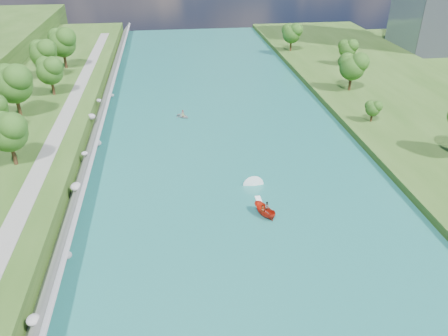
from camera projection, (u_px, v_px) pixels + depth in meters
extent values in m
plane|color=#2D5119|center=(248.00, 227.00, 64.77)|extent=(260.00, 260.00, 0.00)
cube|color=#1B695A|center=(229.00, 163.00, 82.03)|extent=(55.00, 240.00, 0.10)
cube|color=slate|center=(86.00, 164.00, 78.21)|extent=(3.54, 236.00, 4.05)
ellipsoid|color=gray|center=(33.00, 320.00, 46.83)|extent=(1.46, 1.57, 0.99)
ellipsoid|color=gray|center=(67.00, 255.00, 57.50)|extent=(1.21, 1.29, 0.87)
ellipsoid|color=gray|center=(73.00, 216.00, 65.07)|extent=(1.55, 1.68, 0.94)
ellipsoid|color=gray|center=(76.00, 186.00, 69.82)|extent=(1.70, 2.11, 1.08)
ellipsoid|color=gray|center=(85.00, 153.00, 80.04)|extent=(1.17, 1.18, 0.77)
ellipsoid|color=gray|center=(97.00, 143.00, 87.18)|extent=(1.87, 1.69, 1.21)
ellipsoid|color=gray|center=(91.00, 117.00, 94.02)|extent=(1.73, 1.52, 1.25)
ellipsoid|color=gray|center=(99.00, 100.00, 102.45)|extent=(1.13, 1.11, 0.84)
ellipsoid|color=gray|center=(112.00, 95.00, 111.74)|extent=(1.31, 1.13, 0.82)
cube|color=gray|center=(46.00, 157.00, 76.59)|extent=(3.00, 200.00, 0.10)
ellipsoid|color=#234512|center=(8.00, 134.00, 71.82)|extent=(6.71, 6.71, 11.19)
ellipsoid|color=#234512|center=(14.00, 86.00, 89.44)|extent=(8.11, 8.11, 13.52)
ellipsoid|color=#234512|center=(50.00, 73.00, 102.12)|extent=(6.52, 6.52, 10.86)
ellipsoid|color=#234512|center=(44.00, 55.00, 113.28)|extent=(7.18, 7.18, 11.97)
ellipsoid|color=#234512|center=(62.00, 45.00, 120.87)|extent=(7.95, 7.95, 13.25)
ellipsoid|color=#234512|center=(373.00, 109.00, 94.28)|extent=(3.38, 3.38, 5.64)
ellipsoid|color=#234512|center=(352.00, 68.00, 110.77)|extent=(6.92, 6.92, 11.53)
ellipsoid|color=#234512|center=(347.00, 50.00, 131.77)|extent=(5.50, 5.50, 9.16)
ellipsoid|color=#234512|center=(292.00, 35.00, 146.08)|extent=(6.47, 6.47, 10.78)
imported|color=red|center=(265.00, 211.00, 66.89)|extent=(3.57, 4.80, 1.75)
imported|color=#66605B|center=(263.00, 210.00, 66.32)|extent=(0.68, 0.48, 1.78)
imported|color=#66605B|center=(267.00, 207.00, 67.22)|extent=(0.86, 0.68, 1.71)
cube|color=white|center=(260.00, 204.00, 69.90)|extent=(0.90, 5.00, 0.06)
imported|color=#95989D|center=(183.00, 116.00, 101.18)|extent=(3.95, 3.97, 0.68)
imported|color=#66605B|center=(183.00, 113.00, 100.86)|extent=(0.80, 0.60, 1.48)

